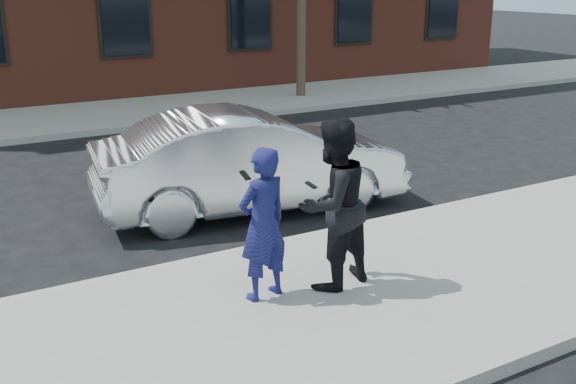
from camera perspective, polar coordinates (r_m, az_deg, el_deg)
ground at (r=8.50m, az=13.44°, el=-6.43°), size 100.00×100.00×0.00m
near_sidewalk at (r=8.31m, az=14.65°, el=-6.54°), size 50.00×3.50×0.15m
near_curb at (r=9.56m, az=7.16°, el=-2.82°), size 50.00×0.10×0.15m
far_sidewalk at (r=17.98m, az=-11.82°, el=6.71°), size 50.00×3.50×0.15m
far_curb at (r=16.31m, az=-9.78°, el=5.72°), size 50.00×0.10×0.15m
silver_sedan at (r=10.14m, az=-3.14°, el=2.62°), size 4.84×2.25×1.53m
man_hoodie at (r=6.97m, az=-2.14°, el=-2.74°), size 0.67×0.53×1.65m
man_peacoat at (r=7.22m, az=3.81°, el=-1.06°), size 1.04×0.89×1.88m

